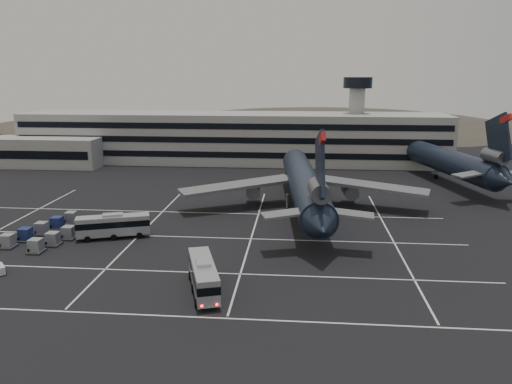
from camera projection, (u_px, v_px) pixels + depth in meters
ground at (169, 245)px, 75.10m from camera, size 260.00×260.00×0.00m
lane_markings at (177, 244)px, 75.71m from camera, size 90.00×55.62×0.01m
terminal at (222, 138)px, 142.61m from camera, size 125.00×26.00×24.00m
hills at (297, 151)px, 240.99m from camera, size 352.00×180.00×44.00m
trijet_main at (304, 184)px, 92.03m from camera, size 47.30×57.69×18.08m
trijet_far at (439, 158)px, 119.34m from camera, size 21.79×57.20×18.08m
bus_near at (203, 274)px, 58.79m from camera, size 5.82×11.51×3.97m
bus_far at (113, 225)px, 77.90m from camera, size 11.39×6.04×3.94m
uld_cluster at (50, 232)px, 78.24m from camera, size 10.89×17.14×2.03m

